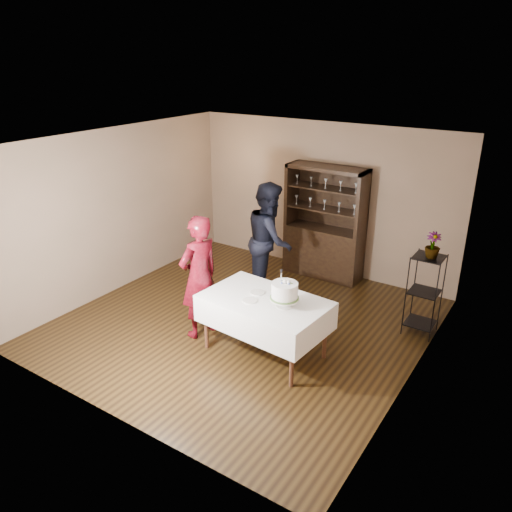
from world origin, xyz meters
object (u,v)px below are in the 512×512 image
object	(u,v)px
potted_plant	(433,245)
man	(270,240)
china_hutch	(324,240)
cake	(285,292)
plant_etagere	(424,292)
woman	(199,277)
cake_table	(265,312)

from	to	relation	value
potted_plant	man	bearing A→B (deg)	-178.18
china_hutch	man	bearing A→B (deg)	-110.39
china_hutch	man	xyz separation A→B (m)	(-0.43, -1.15, 0.29)
cake	man	bearing A→B (deg)	126.92
china_hutch	plant_etagere	world-z (taller)	china_hutch
potted_plant	woman	bearing A→B (deg)	-146.76
cake_table	woman	size ratio (longest dim) A/B	0.95
cake_table	potted_plant	distance (m)	2.45
china_hutch	cake	size ratio (longest dim) A/B	3.90
woman	man	xyz separation A→B (m)	(0.12, 1.66, 0.06)
plant_etagere	cake	xyz separation A→B (m)	(-1.28, -1.73, 0.37)
china_hutch	potted_plant	world-z (taller)	china_hutch
cake_table	potted_plant	world-z (taller)	potted_plant
cake	potted_plant	size ratio (longest dim) A/B	1.44
china_hutch	plant_etagere	distance (m)	2.33
man	woman	bearing A→B (deg)	145.64
china_hutch	man	size ratio (longest dim) A/B	1.05
cake_table	china_hutch	bearing A→B (deg)	99.95
cake_table	plant_etagere	bearing A→B (deg)	46.61
potted_plant	cake	bearing A→B (deg)	-127.51
cake	woman	bearing A→B (deg)	-178.60
woman	potted_plant	bearing A→B (deg)	134.40
man	potted_plant	size ratio (longest dim) A/B	5.33
plant_etagere	cake	size ratio (longest dim) A/B	2.34
china_hutch	man	world-z (taller)	china_hutch
woman	potted_plant	xyz separation A→B (m)	(2.66, 1.74, 0.47)
woman	potted_plant	world-z (taller)	woman
china_hutch	woman	bearing A→B (deg)	-101.07
plant_etagere	cake_table	size ratio (longest dim) A/B	0.71
man	cake	xyz separation A→B (m)	(1.22, -1.63, 0.07)
woman	man	world-z (taller)	man
cake_table	cake	world-z (taller)	cake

